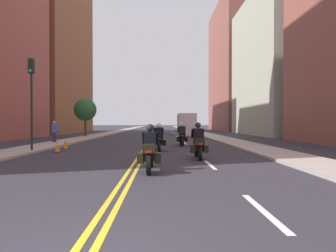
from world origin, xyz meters
name	(u,v)px	position (x,y,z in m)	size (l,w,h in m)	color
ground_plane	(156,132)	(0.00, 48.00, 0.00)	(264.00, 264.00, 0.00)	#2D2B33
sidewalk_left	(116,132)	(-6.89, 48.00, 0.06)	(2.35, 144.00, 0.12)	#9F958F
sidewalk_right	(195,132)	(6.89, 48.00, 0.06)	(2.35, 144.00, 0.12)	#A29891
centreline_yellow_inner	(155,132)	(-0.12, 48.00, 0.00)	(0.12, 132.00, 0.01)	yellow
centreline_yellow_outer	(156,132)	(0.12, 48.00, 0.00)	(0.12, 132.00, 0.01)	yellow
lane_dashes_white	(179,137)	(2.86, 29.00, 0.00)	(0.14, 56.40, 0.01)	silver
building_right_1	(275,66)	(16.05, 35.82, 9.17)	(7.19, 18.08, 18.34)	#A5A995
building_left_2	(57,52)	(-15.79, 44.98, 12.92)	(6.69, 20.77, 25.84)	brown
building_right_2	(237,68)	(16.70, 57.94, 13.01)	(8.49, 21.69, 26.02)	brown
motorcycle_0	(150,152)	(0.60, 6.51, 0.64)	(0.77, 2.28, 1.59)	black
motorcycle_1	(198,144)	(2.63, 9.84, 0.66)	(0.76, 2.13, 1.64)	black
motorcycle_2	(159,139)	(0.84, 13.89, 0.65)	(0.78, 2.22, 1.62)	black
motorcycle_3	(182,136)	(2.41, 17.36, 0.66)	(0.77, 2.15, 1.65)	black
traffic_cone_0	(66,143)	(-4.92, 15.02, 0.38)	(0.35, 0.35, 0.76)	black
traffic_cone_1	(58,146)	(-4.75, 13.13, 0.33)	(0.34, 0.34, 0.67)	black
traffic_light_near	(31,89)	(-6.12, 13.00, 3.49)	(0.28, 0.38, 5.11)	black
pedestrian_0	(54,132)	(-7.32, 19.86, 0.91)	(0.51, 0.33, 1.76)	#282533
street_tree_0	(85,110)	(-7.37, 29.43, 3.03)	(2.44, 2.44, 4.27)	#493423
parked_truck	(186,125)	(4.32, 36.70, 1.27)	(2.20, 6.50, 2.80)	silver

